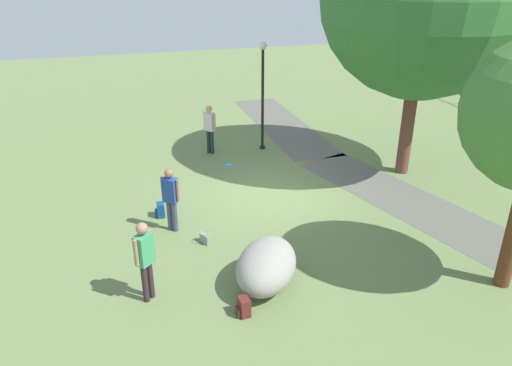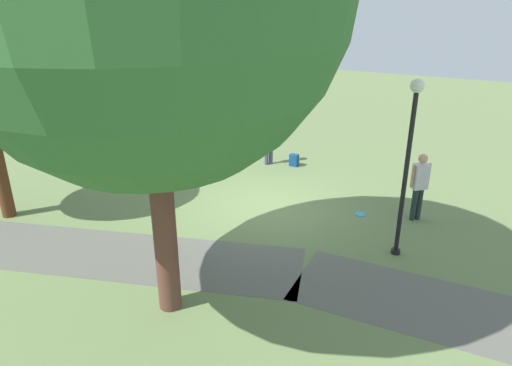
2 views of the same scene
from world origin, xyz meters
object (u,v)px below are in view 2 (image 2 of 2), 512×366
at_px(backpack_by_boulder, 162,150).
at_px(woman_with_handbag, 269,135).
at_px(passerby_on_path, 213,118).
at_px(handbag_on_grass, 237,162).
at_px(lamp_post, 408,153).
at_px(lawn_boulder, 168,151).
at_px(frisbee_on_grass, 360,214).
at_px(man_near_boulder, 420,182).
at_px(spare_backpack_on_lawn, 294,160).

bearing_deg(backpack_by_boulder, woman_with_handbag, -166.28).
distance_m(passerby_on_path, handbag_on_grass, 2.57).
xyz_separation_m(lamp_post, handbag_on_grass, (5.89, -3.26, -2.22)).
height_order(lawn_boulder, woman_with_handbag, woman_with_handbag).
xyz_separation_m(lawn_boulder, frisbee_on_grass, (-6.73, 0.75, -0.49)).
bearing_deg(lawn_boulder, passerby_on_path, -95.26).
distance_m(lawn_boulder, handbag_on_grass, 2.30).
xyz_separation_m(backpack_by_boulder, frisbee_on_grass, (-7.55, 1.48, -0.18)).
height_order(lamp_post, handbag_on_grass, lamp_post).
bearing_deg(frisbee_on_grass, lawn_boulder, -6.38).
distance_m(passerby_on_path, backpack_by_boulder, 2.23).
bearing_deg(lamp_post, passerby_on_path, -31.89).
distance_m(lamp_post, handbag_on_grass, 7.09).
bearing_deg(handbag_on_grass, man_near_boulder, 167.37).
bearing_deg(lamp_post, spare_backpack_on_lawn, -44.90).
xyz_separation_m(lamp_post, frisbee_on_grass, (1.22, -1.56, -2.35)).
bearing_deg(spare_backpack_on_lawn, backpack_by_boulder, 14.11).
xyz_separation_m(lawn_boulder, passerby_on_path, (-0.23, -2.49, 0.57)).
relative_size(lamp_post, passerby_on_path, 2.12).
bearing_deg(woman_with_handbag, frisbee_on_grass, 147.88).
xyz_separation_m(woman_with_handbag, backpack_by_boulder, (3.74, 0.91, -0.82)).
xyz_separation_m(passerby_on_path, spare_backpack_on_lawn, (-3.52, 0.62, -0.88)).
xyz_separation_m(lamp_post, man_near_boulder, (-0.08, -1.93, -1.34)).
xyz_separation_m(passerby_on_path, frisbee_on_grass, (-6.50, 3.25, -1.06)).
bearing_deg(spare_backpack_on_lawn, woman_with_handbag, 15.88).
distance_m(lamp_post, lawn_boulder, 8.49).
xyz_separation_m(woman_with_handbag, spare_backpack_on_lawn, (-0.83, -0.24, -0.82)).
height_order(lawn_boulder, backpack_by_boulder, lawn_boulder).
bearing_deg(lawn_boulder, handbag_on_grass, -155.28).
xyz_separation_m(woman_with_handbag, passerby_on_path, (2.69, -0.86, 0.05)).
distance_m(passerby_on_path, spare_backpack_on_lawn, 3.68).
distance_m(lamp_post, spare_backpack_on_lawn, 6.32).
bearing_deg(woman_with_handbag, backpack_by_boulder, 13.72).
bearing_deg(handbag_on_grass, lamp_post, 151.00).
bearing_deg(lawn_boulder, spare_backpack_on_lawn, -153.46).
xyz_separation_m(woman_with_handbag, handbag_on_grass, (0.86, 0.69, -0.87)).
bearing_deg(spare_backpack_on_lawn, man_near_boulder, 152.19).
height_order(passerby_on_path, backpack_by_boulder, passerby_on_path).
height_order(lamp_post, woman_with_handbag, lamp_post).
bearing_deg(passerby_on_path, lamp_post, 148.11).
relative_size(spare_backpack_on_lawn, frisbee_on_grass, 1.50).
bearing_deg(spare_backpack_on_lawn, passerby_on_path, -9.97).
xyz_separation_m(handbag_on_grass, frisbee_on_grass, (-4.67, 1.70, -0.13)).
relative_size(lamp_post, handbag_on_grass, 10.59).
height_order(man_near_boulder, spare_backpack_on_lawn, man_near_boulder).
height_order(backpack_by_boulder, frisbee_on_grass, backpack_by_boulder).
distance_m(lamp_post, man_near_boulder, 2.35).
bearing_deg(passerby_on_path, man_near_boulder, 159.76).
distance_m(man_near_boulder, spare_backpack_on_lawn, 4.92).
bearing_deg(handbag_on_grass, backpack_by_boulder, 4.48).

